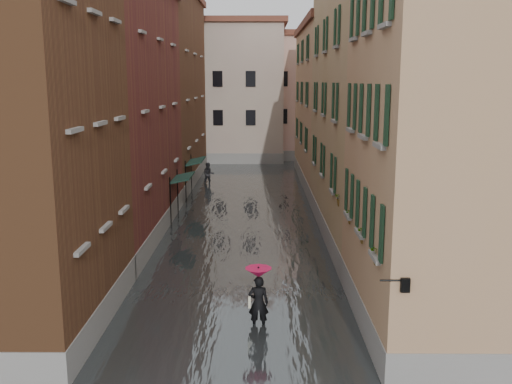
{
  "coord_description": "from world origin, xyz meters",
  "views": [
    {
      "loc": [
        0.84,
        -19.1,
        7.84
      ],
      "look_at": [
        0.68,
        5.61,
        3.0
      ],
      "focal_mm": 40.0,
      "sensor_mm": 36.0,
      "label": 1
    }
  ],
  "objects": [
    {
      "name": "building_right_near",
      "position": [
        7.0,
        -2.0,
        5.75
      ],
      "size": [
        6.0,
        8.0,
        11.5
      ],
      "primitive_type": "cube",
      "color": "tan",
      "rests_on": "ground"
    },
    {
      "name": "building_end_cream",
      "position": [
        -3.0,
        38.0,
        6.5
      ],
      "size": [
        12.0,
        9.0,
        13.0
      ],
      "primitive_type": "cube",
      "color": "#B4A58F",
      "rests_on": "ground"
    },
    {
      "name": "ground",
      "position": [
        0.0,
        0.0,
        0.0
      ],
      "size": [
        120.0,
        120.0,
        0.0
      ],
      "primitive_type": "plane",
      "color": "#5A5A5C",
      "rests_on": "ground"
    },
    {
      "name": "building_left_far",
      "position": [
        -7.0,
        24.0,
        7.0
      ],
      "size": [
        6.0,
        16.0,
        14.0
      ],
      "primitive_type": "cube",
      "color": "brown",
      "rests_on": "ground"
    },
    {
      "name": "wall_lantern",
      "position": [
        4.33,
        -6.0,
        3.01
      ],
      "size": [
        0.71,
        0.22,
        0.35
      ],
      "color": "black",
      "rests_on": "ground"
    },
    {
      "name": "building_right_far",
      "position": [
        7.0,
        24.0,
        5.75
      ],
      "size": [
        6.0,
        16.0,
        11.5
      ],
      "primitive_type": "cube",
      "color": "tan",
      "rests_on": "ground"
    },
    {
      "name": "floodwater",
      "position": [
        0.0,
        13.0,
        0.1
      ],
      "size": [
        10.0,
        60.0,
        0.2
      ],
      "primitive_type": "cube",
      "color": "#43484A",
      "rests_on": "ground"
    },
    {
      "name": "awning_near",
      "position": [
        -3.49,
        12.08,
        2.46
      ],
      "size": [
        1.09,
        2.79,
        2.8
      ],
      "color": "black",
      "rests_on": "ground"
    },
    {
      "name": "awning_far",
      "position": [
        -3.48,
        18.65,
        2.47
      ],
      "size": [
        1.09,
        3.18,
        2.8
      ],
      "color": "black",
      "rests_on": "ground"
    },
    {
      "name": "pedestrian_main",
      "position": [
        0.8,
        -2.03,
        1.19
      ],
      "size": [
        0.86,
        0.86,
        2.06
      ],
      "color": "black",
      "rests_on": "ground"
    },
    {
      "name": "building_right_mid",
      "position": [
        7.0,
        9.0,
        6.5
      ],
      "size": [
        6.0,
        14.0,
        13.0
      ],
      "primitive_type": "cube",
      "color": "tan",
      "rests_on": "ground"
    },
    {
      "name": "building_end_pink",
      "position": [
        6.0,
        40.0,
        6.0
      ],
      "size": [
        10.0,
        9.0,
        12.0
      ],
      "primitive_type": "cube",
      "color": "tan",
      "rests_on": "ground"
    },
    {
      "name": "pedestrian_far",
      "position": [
        -3.02,
        23.19,
        0.9
      ],
      "size": [
        1.0,
        0.85,
        1.8
      ],
      "primitive_type": "imported",
      "rotation": [
        0.0,
        0.0,
        0.21
      ],
      "color": "black",
      "rests_on": "ground"
    },
    {
      "name": "window_planters",
      "position": [
        4.12,
        -0.74,
        3.51
      ],
      "size": [
        0.59,
        8.24,
        0.84
      ],
      "color": "#974B31",
      "rests_on": "ground"
    },
    {
      "name": "building_left_mid",
      "position": [
        -7.0,
        9.0,
        6.25
      ],
      "size": [
        6.0,
        14.0,
        12.5
      ],
      "primitive_type": "cube",
      "color": "brown",
      "rests_on": "ground"
    }
  ]
}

